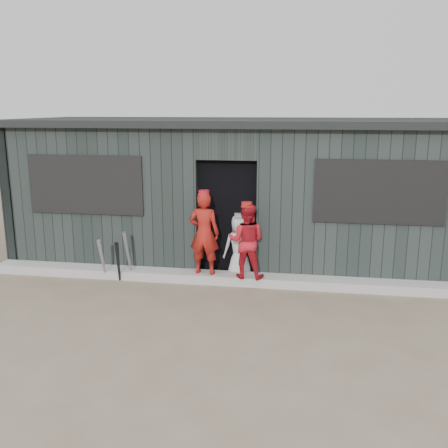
% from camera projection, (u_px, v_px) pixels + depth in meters
% --- Properties ---
extents(ground, '(80.00, 80.00, 0.00)m').
position_uv_depth(ground, '(202.00, 329.00, 6.51)').
color(ground, brown).
rests_on(ground, ground).
extents(curb, '(8.00, 0.36, 0.15)m').
position_uv_depth(curb, '(224.00, 278.00, 8.24)').
color(curb, '#9C9C97').
rests_on(curb, ground).
extents(bat_left, '(0.08, 0.30, 0.74)m').
position_uv_depth(bat_left, '(103.00, 260.00, 8.24)').
color(bat_left, '#919299').
rests_on(bat_left, ground).
extents(bat_mid, '(0.14, 0.23, 0.85)m').
position_uv_depth(bat_mid, '(128.00, 255.00, 8.30)').
color(bat_mid, gray).
rests_on(bat_mid, ground).
extents(bat_right, '(0.11, 0.24, 0.70)m').
position_uv_depth(bat_right, '(118.00, 262.00, 8.19)').
color(bat_right, black).
rests_on(bat_right, ground).
extents(player_red_left, '(0.52, 0.36, 1.36)m').
position_uv_depth(player_red_left, '(204.00, 233.00, 8.11)').
color(player_red_left, maroon).
rests_on(player_red_left, curb).
extents(player_red_right, '(0.62, 0.50, 1.21)m').
position_uv_depth(player_red_right, '(246.00, 241.00, 7.94)').
color(player_red_right, '#B51621').
rests_on(player_red_right, curb).
extents(player_grey_back, '(0.63, 0.54, 1.09)m').
position_uv_depth(player_grey_back, '(239.00, 247.00, 8.37)').
color(player_grey_back, silver).
rests_on(player_grey_back, ground).
extents(dugout, '(8.30, 3.30, 2.62)m').
position_uv_depth(dugout, '(238.00, 190.00, 9.58)').
color(dugout, black).
rests_on(dugout, ground).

